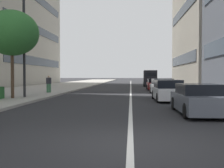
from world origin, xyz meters
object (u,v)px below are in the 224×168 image
at_px(car_mid_block_traffic, 162,87).
at_px(street_lamp_with_banners, 28,25).
at_px(delivery_van_ahead, 150,78).
at_px(pedestrian_on_plaza, 49,84).
at_px(car_following_behind, 168,91).
at_px(street_tree_by_lamp_post, 12,33).
at_px(car_far_down_avenue, 155,84).
at_px(car_lead_in_lane, 199,100).

distance_m(car_mid_block_traffic, street_lamp_with_banners, 12.67).
distance_m(delivery_van_ahead, pedestrian_on_plaza, 22.72).
bearing_deg(delivery_van_ahead, car_following_behind, -179.51).
bearing_deg(street_tree_by_lamp_post, car_following_behind, -87.54).
bearing_deg(car_mid_block_traffic, delivery_van_ahead, -2.38).
height_order(car_far_down_avenue, delivery_van_ahead, delivery_van_ahead).
height_order(car_lead_in_lane, car_following_behind, car_following_behind).
relative_size(car_mid_block_traffic, delivery_van_ahead, 0.84).
height_order(car_lead_in_lane, street_tree_by_lamp_post, street_tree_by_lamp_post).
bearing_deg(car_lead_in_lane, street_tree_by_lamp_post, 60.07).
bearing_deg(car_following_behind, delivery_van_ahead, -2.16).
bearing_deg(pedestrian_on_plaza, car_mid_block_traffic, 35.06).
bearing_deg(street_lamp_with_banners, car_far_down_avenue, -36.05).
bearing_deg(car_following_behind, street_lamp_with_banners, 85.79).
bearing_deg(car_mid_block_traffic, pedestrian_on_plaza, 90.53).
bearing_deg(car_following_behind, car_mid_block_traffic, -3.81).
distance_m(delivery_van_ahead, street_lamp_with_banners, 27.97).
distance_m(car_lead_in_lane, street_tree_by_lamp_post, 13.32).
distance_m(car_mid_block_traffic, street_tree_by_lamp_post, 13.56).
height_order(car_mid_block_traffic, street_tree_by_lamp_post, street_tree_by_lamp_post).
bearing_deg(street_lamp_with_banners, pedestrian_on_plaza, 1.76).
distance_m(car_far_down_avenue, pedestrian_on_plaza, 13.40).
bearing_deg(car_following_behind, car_lead_in_lane, -177.07).
xyz_separation_m(delivery_van_ahead, street_lamp_with_banners, (-25.66, 10.40, 3.94)).
xyz_separation_m(car_lead_in_lane, car_mid_block_traffic, (13.22, 0.14, 0.03)).
relative_size(car_lead_in_lane, street_lamp_with_banners, 0.51).
bearing_deg(car_far_down_avenue, street_tree_by_lamp_post, 143.72).
bearing_deg(street_lamp_with_banners, car_mid_block_traffic, -59.62).
xyz_separation_m(car_lead_in_lane, car_following_behind, (6.70, 0.46, 0.03)).
distance_m(street_lamp_with_banners, pedestrian_on_plaza, 7.06).
bearing_deg(street_tree_by_lamp_post, street_lamp_with_banners, -36.87).
relative_size(car_following_behind, delivery_van_ahead, 0.82).
bearing_deg(street_lamp_with_banners, car_lead_in_lane, -125.10).
distance_m(car_far_down_avenue, delivery_van_ahead, 11.66).
distance_m(car_following_behind, delivery_van_ahead, 26.23).
relative_size(car_mid_block_traffic, pedestrian_on_plaza, 2.98).
bearing_deg(car_mid_block_traffic, car_far_down_avenue, -1.94).
distance_m(delivery_van_ahead, street_tree_by_lamp_post, 29.09).
distance_m(car_lead_in_lane, delivery_van_ahead, 32.93).
height_order(street_tree_by_lamp_post, pedestrian_on_plaza, street_tree_by_lamp_post).
bearing_deg(car_lead_in_lane, street_lamp_with_banners, 54.38).
bearing_deg(car_lead_in_lane, car_far_down_avenue, -0.22).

